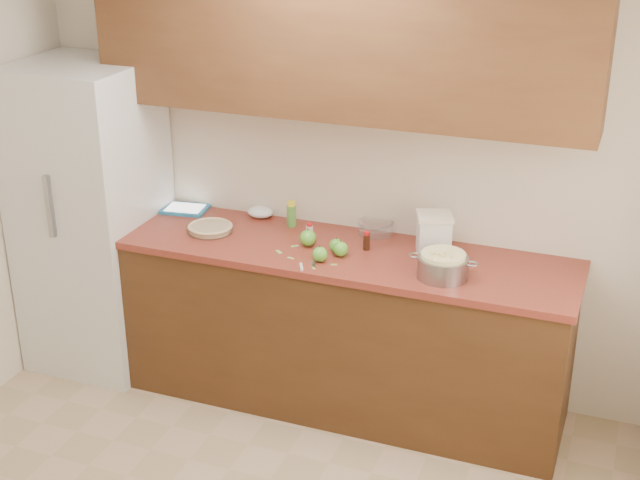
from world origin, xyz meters
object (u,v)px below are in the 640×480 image
at_px(pie, 210,228).
at_px(colander, 443,266).
at_px(tablet, 185,209).
at_px(flour_canister, 434,234).

bearing_deg(pie, colander, -4.92).
relative_size(pie, tablet, 0.91).
bearing_deg(tablet, flour_canister, -12.18).
bearing_deg(colander, pie, 175.08).
bearing_deg(colander, flour_canister, 113.48).
height_order(colander, flour_canister, flour_canister).
relative_size(pie, colander, 0.75).
height_order(pie, colander, colander).
bearing_deg(flour_canister, tablet, 176.32).
distance_m(pie, flour_canister, 1.23).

